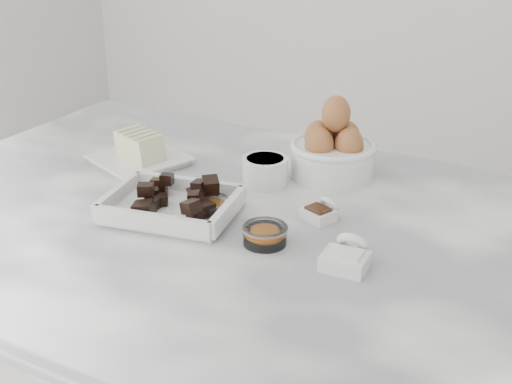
% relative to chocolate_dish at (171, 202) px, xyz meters
% --- Properties ---
extents(marble_slab, '(1.20, 0.80, 0.04)m').
position_rel_chocolate_dish_xyz_m(marble_slab, '(0.10, 0.03, -0.04)').
color(marble_slab, white).
rests_on(marble_slab, cabinet).
extents(chocolate_dish, '(0.23, 0.19, 0.05)m').
position_rel_chocolate_dish_xyz_m(chocolate_dish, '(0.00, 0.00, 0.00)').
color(chocolate_dish, white).
rests_on(chocolate_dish, marble_slab).
extents(butter_plate, '(0.19, 0.19, 0.06)m').
position_rel_chocolate_dish_xyz_m(butter_plate, '(-0.18, 0.15, 0.00)').
color(butter_plate, white).
rests_on(butter_plate, marble_slab).
extents(sugar_ramekin, '(0.08, 0.08, 0.05)m').
position_rel_chocolate_dish_xyz_m(sugar_ramekin, '(0.07, 0.18, 0.00)').
color(sugar_ramekin, white).
rests_on(sugar_ramekin, marble_slab).
extents(egg_bowl, '(0.15, 0.15, 0.15)m').
position_rel_chocolate_dish_xyz_m(egg_bowl, '(0.16, 0.27, 0.03)').
color(egg_bowl, white).
rests_on(egg_bowl, marble_slab).
extents(honey_bowl, '(0.07, 0.07, 0.03)m').
position_rel_chocolate_dish_xyz_m(honey_bowl, '(0.06, 0.02, -0.01)').
color(honey_bowl, white).
rests_on(honey_bowl, marble_slab).
extents(zest_bowl, '(0.07, 0.07, 0.03)m').
position_rel_chocolate_dish_xyz_m(zest_bowl, '(0.17, -0.01, -0.01)').
color(zest_bowl, white).
rests_on(zest_bowl, marble_slab).
extents(vanilla_spoon, '(0.06, 0.07, 0.04)m').
position_rel_chocolate_dish_xyz_m(vanilla_spoon, '(0.21, 0.10, -0.01)').
color(vanilla_spoon, white).
rests_on(vanilla_spoon, marble_slab).
extents(salt_spoon, '(0.07, 0.08, 0.05)m').
position_rel_chocolate_dish_xyz_m(salt_spoon, '(0.30, -0.01, -0.01)').
color(salt_spoon, white).
rests_on(salt_spoon, marble_slab).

